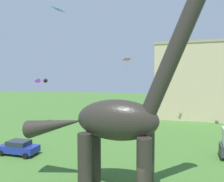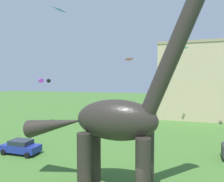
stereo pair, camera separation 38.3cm
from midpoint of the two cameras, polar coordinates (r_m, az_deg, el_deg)
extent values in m
cylinder|color=#2D2823|center=(16.34, 10.34, -18.26)|extent=(1.01, 1.01, 4.37)
cylinder|color=#2D2823|center=(14.57, 9.32, -20.97)|extent=(1.01, 1.01, 4.37)
cylinder|color=#2D2823|center=(17.32, -4.19, -16.97)|extent=(1.01, 1.01, 4.37)
cylinder|color=#2D2823|center=(15.66, -6.96, -19.19)|extent=(1.01, 1.01, 4.37)
ellipsoid|color=#2D2823|center=(14.97, 1.92, -7.94)|extent=(5.98, 2.58, 2.95)
cylinder|color=#2D2823|center=(14.29, 17.38, 10.42)|extent=(4.30, 1.10, 8.52)
cone|color=#2D2823|center=(17.12, -14.69, -8.95)|extent=(5.26, 1.47, 2.49)
cube|color=navy|center=(25.56, -23.36, -14.17)|extent=(4.22, 1.84, 0.72)
cube|color=#232B35|center=(25.39, -23.39, -12.83)|extent=(2.29, 1.60, 0.52)
cylinder|color=black|center=(25.39, -19.24, -15.06)|extent=(0.62, 0.23, 0.62)
cylinder|color=black|center=(24.07, -21.88, -16.12)|extent=(0.62, 0.23, 0.62)
cylinder|color=black|center=(27.29, -24.63, -13.88)|extent=(0.62, 0.23, 0.62)
cylinder|color=black|center=(26.07, -27.34, -14.75)|extent=(0.62, 0.23, 0.62)
cube|color=pink|center=(31.62, 5.08, 8.71)|extent=(1.47, 1.50, 0.31)
cylinder|color=green|center=(31.55, 5.07, 7.28)|extent=(0.01, 0.01, 1.22)
cube|color=#287AE5|center=(25.64, -13.75, 20.88)|extent=(1.16, 1.57, 0.41)
cube|color=#19B2B7|center=(37.64, 19.98, 11.11)|extent=(0.72, 0.75, 0.16)
cylinder|color=purple|center=(39.62, -18.74, 2.71)|extent=(2.27, 2.39, 0.72)
cone|color=black|center=(39.79, -16.71, 2.74)|extent=(0.99, 0.99, 0.76)
cube|color=#CCB78E|center=(49.31, 21.70, 2.25)|extent=(14.59, 12.25, 15.37)
cube|color=tan|center=(49.88, 21.87, 11.40)|extent=(14.88, 12.49, 0.50)
camera|label=1|loc=(0.19, -89.35, 0.03)|focal=33.22mm
camera|label=2|loc=(0.19, 90.65, -0.03)|focal=33.22mm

